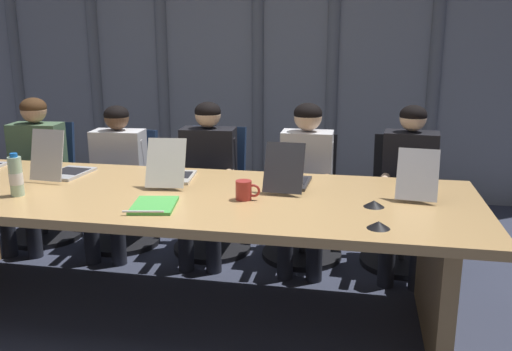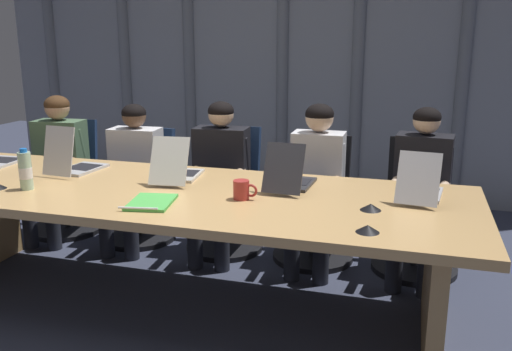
{
  "view_description": "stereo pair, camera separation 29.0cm",
  "coord_description": "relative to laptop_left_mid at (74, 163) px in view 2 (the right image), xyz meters",
  "views": [
    {
      "loc": [
        1.1,
        -2.87,
        1.62
      ],
      "look_at": [
        0.53,
        0.09,
        0.85
      ],
      "focal_mm": 38.14,
      "sensor_mm": 36.0,
      "label": 1
    },
    {
      "loc": [
        1.38,
        -2.8,
        1.62
      ],
      "look_at": [
        0.53,
        0.09,
        0.85
      ],
      "focal_mm": 38.14,
      "sensor_mm": 36.0,
      "label": 2
    }
  ],
  "objects": [
    {
      "name": "ground_plane",
      "position": [
        0.75,
        -0.2,
        -0.81
      ],
      "size": [
        12.43,
        12.43,
        0.0
      ],
      "primitive_type": "plane",
      "color": "#383D51"
    },
    {
      "name": "conference_table",
      "position": [
        0.75,
        -0.2,
        -0.21
      ],
      "size": [
        3.57,
        1.18,
        0.75
      ],
      "color": "tan",
      "rests_on": "ground_plane"
    },
    {
      "name": "curtain_backdrop",
      "position": [
        0.75,
        2.48,
        0.78
      ],
      "size": [
        6.22,
        0.17,
        3.18
      ],
      "color": "gray",
      "rests_on": "ground_plane"
    },
    {
      "name": "laptop_left_mid",
      "position": [
        0.0,
        0.0,
        0.0
      ],
      "size": [
        0.25,
        0.43,
        0.32
      ],
      "rotation": [
        0.0,
        0.0,
        1.49
      ],
      "color": "#BCBCC1",
      "rests_on": "conference_table"
    },
    {
      "name": "laptop_center",
      "position": [
        0.73,
        0.03,
        -0.01
      ],
      "size": [
        0.28,
        0.48,
        0.29
      ],
      "rotation": [
        0.0,
        0.0,
        1.69
      ],
      "color": "beige",
      "rests_on": "conference_table"
    },
    {
      "name": "laptop_right_mid",
      "position": [
        1.45,
        0.04,
        -0.01
      ],
      "size": [
        0.24,
        0.44,
        0.29
      ],
      "rotation": [
        0.0,
        0.0,
        1.53
      ],
      "color": "#2D2D33",
      "rests_on": "conference_table"
    },
    {
      "name": "laptop_right_end",
      "position": [
        2.19,
        0.03,
        -0.01
      ],
      "size": [
        0.26,
        0.46,
        0.28
      ],
      "rotation": [
        0.0,
        0.0,
        1.46
      ],
      "color": "#BCBCC1",
      "rests_on": "conference_table"
    },
    {
      "name": "office_chair_left_end",
      "position": [
        -0.69,
        0.83,
        -0.47
      ],
      "size": [
        0.6,
        0.61,
        0.93
      ],
      "rotation": [
        0.0,
        0.0,
        -1.4
      ],
      "color": "navy",
      "rests_on": "ground_plane"
    },
    {
      "name": "office_chair_left_mid",
      "position": [
        0.01,
        0.83,
        -0.48
      ],
      "size": [
        0.6,
        0.6,
        0.9
      ],
      "rotation": [
        0.0,
        0.0,
        -1.68
      ],
      "color": "navy",
      "rests_on": "ground_plane"
    },
    {
      "name": "office_chair_center",
      "position": [
        0.76,
        0.83,
        -0.47
      ],
      "size": [
        0.6,
        0.6,
        0.94
      ],
      "rotation": [
        0.0,
        0.0,
        -1.59
      ],
      "color": "navy",
      "rests_on": "ground_plane"
    },
    {
      "name": "office_chair_right_mid",
      "position": [
        1.46,
        0.83,
        -0.48
      ],
      "size": [
        0.6,
        0.6,
        0.91
      ],
      "rotation": [
        0.0,
        0.0,
        -1.61
      ],
      "color": "black",
      "rests_on": "ground_plane"
    },
    {
      "name": "office_chair_right_end",
      "position": [
        2.19,
        0.83,
        -0.47
      ],
      "size": [
        0.6,
        0.6,
        0.92
      ],
      "rotation": [
        0.0,
        0.0,
        -1.52
      ],
      "color": "black",
      "rests_on": "ground_plane"
    },
    {
      "name": "person_left_end",
      "position": [
        -0.65,
        0.68,
        -0.15
      ],
      "size": [
        0.44,
        0.57,
        1.16
      ],
      "rotation": [
        0.0,
        0.0,
        -1.47
      ],
      "color": "#4C6B4C",
      "rests_on": "ground_plane"
    },
    {
      "name": "person_left_mid",
      "position": [
        0.04,
        0.67,
        -0.18
      ],
      "size": [
        0.42,
        0.57,
        1.12
      ],
      "rotation": [
        0.0,
        0.0,
        -1.5
      ],
      "color": "silver",
      "rests_on": "ground_plane"
    },
    {
      "name": "person_center",
      "position": [
        0.76,
        0.68,
        -0.16
      ],
      "size": [
        0.43,
        0.56,
        1.16
      ],
      "rotation": [
        0.0,
        0.0,
        -1.51
      ],
      "color": "black",
      "rests_on": "ground_plane"
    },
    {
      "name": "person_right_mid",
      "position": [
        1.49,
        0.68,
        -0.15
      ],
      "size": [
        0.38,
        0.55,
        1.17
      ],
      "rotation": [
        0.0,
        0.0,
        -1.56
      ],
      "color": "silver",
      "rests_on": "ground_plane"
    },
    {
      "name": "person_right_end",
      "position": [
        2.2,
        0.68,
        -0.16
      ],
      "size": [
        0.42,
        0.57,
        1.17
      ],
      "rotation": [
        0.0,
        0.0,
        -1.67
      ],
      "color": "black",
      "rests_on": "ground_plane"
    },
    {
      "name": "water_bottle_primary",
      "position": [
        -0.03,
        -0.43,
        0.05
      ],
      "size": [
        0.08,
        0.08,
        0.24
      ],
      "color": "#ADD1B2",
      "rests_on": "conference_table"
    },
    {
      "name": "coffee_mug_near",
      "position": [
        1.25,
        -0.27,
        -0.01
      ],
      "size": [
        0.14,
        0.09,
        0.11
      ],
      "color": "#B2332D",
      "rests_on": "conference_table"
    },
    {
      "name": "conference_mic_left_side",
      "position": [
        1.94,
        -0.27,
        -0.04
      ],
      "size": [
        0.11,
        0.11,
        0.03
      ],
      "primitive_type": "cone",
      "color": "black",
      "rests_on": "conference_table"
    },
    {
      "name": "conference_mic_middle",
      "position": [
        1.96,
        -0.6,
        -0.04
      ],
      "size": [
        0.11,
        0.11,
        0.03
      ],
      "primitive_type": "cone",
      "color": "black",
      "rests_on": "conference_table"
    },
    {
      "name": "spiral_notepad",
      "position": [
        0.81,
        -0.49,
        -0.05
      ],
      "size": [
        0.27,
        0.34,
        0.03
      ],
      "rotation": [
        0.0,
        0.0,
        0.18
      ],
      "color": "#4CB74C",
      "rests_on": "conference_table"
    }
  ]
}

